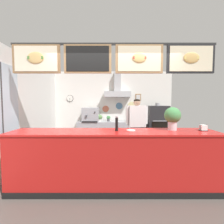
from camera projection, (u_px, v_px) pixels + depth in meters
The scene contains 15 objects.
ground_plane at pixel (113, 175), 3.57m from camera, with size 6.56×6.56×0.00m, color #514C47.
back_wall_assembly at pixel (113, 105), 5.97m from camera, with size 4.43×3.21×2.73m.
left_wall_with_window at pixel (10, 113), 3.48m from camera, with size 0.15×5.47×2.73m.
service_counter at pixel (114, 160), 3.01m from camera, with size 3.75×0.72×1.07m.
back_prep_counter at pixel (111, 134), 5.87m from camera, with size 2.32×0.60×0.90m.
pizza_oven at pixel (157, 127), 5.63m from camera, with size 0.68×0.65×1.56m.
shop_worker at pixel (137, 127), 4.47m from camera, with size 0.61×0.28×1.67m.
espresso_machine at pixel (91, 115), 5.80m from camera, with size 0.58×0.52×0.50m.
potted_basil at pixel (109, 118), 5.84m from camera, with size 0.14×0.14×0.20m.
potted_thyme at pixel (100, 117), 5.83m from camera, with size 0.21×0.21×0.25m.
potted_oregano at pixel (128, 118), 5.82m from camera, with size 0.15×0.15×0.21m.
napkin_holder at pixel (203, 128), 3.01m from camera, with size 0.13×0.12×0.12m.
basil_vase at pixel (173, 117), 3.06m from camera, with size 0.30×0.30×0.43m.
condiment_plate at pixel (131, 130), 3.02m from camera, with size 0.16×0.16×0.01m.
pepper_grinder at pixel (117, 123), 2.99m from camera, with size 0.05×0.05×0.28m.
Camera 1 is at (-0.03, -3.47, 1.60)m, focal length 26.22 mm.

